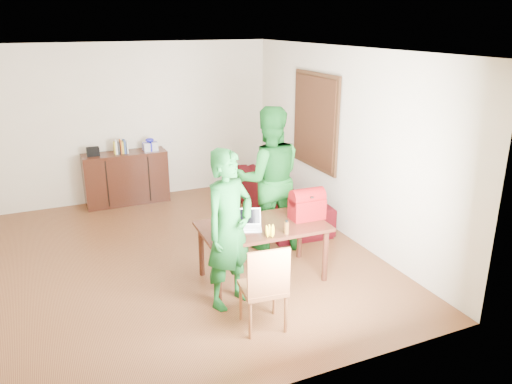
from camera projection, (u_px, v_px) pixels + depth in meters
name	position (u px, v px, depth m)	size (l,w,h in m)	color
room	(171.00, 163.00, 6.36)	(5.20, 5.70, 2.90)	#4A2212
table	(263.00, 231.00, 6.00)	(1.54, 0.91, 0.71)	black
chair	(263.00, 303.00, 5.12)	(0.48, 0.46, 0.96)	brown
person_near	(229.00, 229.00, 5.37)	(0.65, 0.43, 1.79)	#11501C
person_far	(269.00, 179.00, 6.77)	(0.96, 0.75, 1.98)	#145B1C
laptop	(249.00, 226.00, 5.83)	(0.35, 0.30, 0.21)	white
bananas	(270.00, 234.00, 5.63)	(0.15, 0.09, 0.06)	gold
bottle	(287.00, 227.00, 5.69)	(0.06, 0.06, 0.17)	brown
red_bag	(307.00, 207.00, 6.12)	(0.41, 0.24, 0.30)	maroon
sofa	(279.00, 196.00, 8.07)	(2.30, 0.90, 0.67)	#38070A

